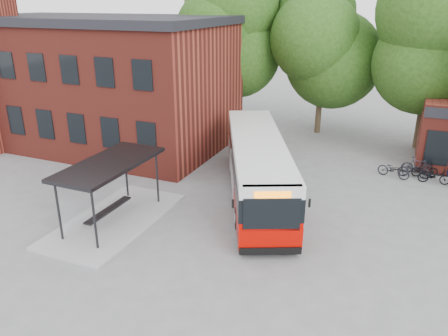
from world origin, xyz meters
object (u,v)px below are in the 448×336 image
at_px(bicycle_0, 394,170).
at_px(bicycle_2, 414,170).
at_px(bicycle_1, 417,166).
at_px(bicycle_4, 434,176).
at_px(bus_shelter, 112,192).
at_px(city_bus, 257,168).
at_px(bicycle_3, 425,169).

height_order(bicycle_0, bicycle_2, bicycle_0).
height_order(bicycle_1, bicycle_4, bicycle_1).
bearing_deg(bicycle_0, bicycle_1, -33.42).
height_order(bus_shelter, bicycle_2, bus_shelter).
relative_size(city_bus, bicycle_3, 8.12).
bearing_deg(city_bus, bicycle_3, 13.53).
bearing_deg(city_bus, bicycle_4, 8.07).
xyz_separation_m(city_bus, bicycle_4, (8.45, 5.35, -1.09)).
bearing_deg(bicycle_4, bicycle_2, 61.77).
distance_m(city_bus, bicycle_3, 10.15).
bearing_deg(city_bus, bicycle_2, 13.86).
xyz_separation_m(bicycle_0, bicycle_2, (1.08, 0.42, -0.02)).
height_order(bicycle_1, bicycle_3, bicycle_1).
distance_m(city_bus, bicycle_1, 9.97).
bearing_deg(bicycle_0, bicycle_3, -47.27).
height_order(bicycle_2, bicycle_4, bicycle_2).
distance_m(bicycle_2, bicycle_3, 0.67).
relative_size(bicycle_2, bicycle_3, 1.18).
bearing_deg(bicycle_1, bicycle_3, -112.91).
distance_m(bus_shelter, bicycle_4, 17.13).
xyz_separation_m(city_bus, bicycle_1, (7.57, 6.41, -1.01)).
distance_m(bicycle_0, bicycle_4, 2.11).
distance_m(bus_shelter, bicycle_0, 15.56).
relative_size(bus_shelter, bicycle_3, 4.72).
xyz_separation_m(city_bus, bicycle_0, (6.34, 5.40, -1.06)).
bearing_deg(bicycle_0, bus_shelter, 150.08).
xyz_separation_m(city_bus, bicycle_2, (7.42, 5.82, -1.07)).
distance_m(bicycle_3, bicycle_4, 0.96).
distance_m(bicycle_1, bicycle_3, 0.47).
relative_size(bicycle_0, bicycle_1, 1.05).
bearing_deg(bicycle_3, bicycle_2, 104.06).
bearing_deg(bicycle_2, bicycle_0, 111.75).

